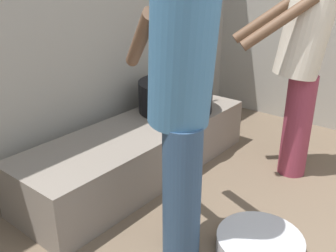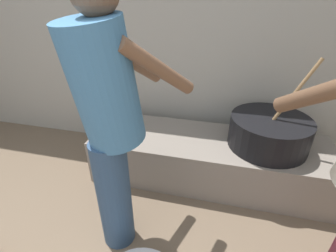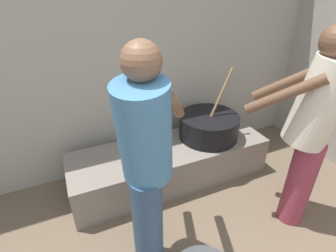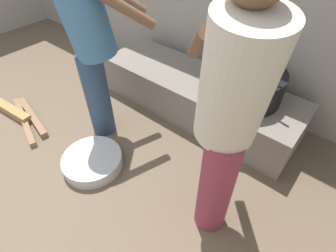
{
  "view_description": "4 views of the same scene",
  "coord_description": "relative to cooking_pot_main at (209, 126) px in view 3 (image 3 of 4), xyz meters",
  "views": [
    {
      "loc": [
        -1.03,
        0.2,
        1.42
      ],
      "look_at": [
        0.43,
        1.38,
        0.64
      ],
      "focal_mm": 39.88,
      "sensor_mm": 36.0,
      "label": 1
    },
    {
      "loc": [
        0.85,
        0.2,
        1.44
      ],
      "look_at": [
        0.53,
        1.5,
        0.7
      ],
      "focal_mm": 26.1,
      "sensor_mm": 36.0,
      "label": 2
    },
    {
      "loc": [
        -0.07,
        0.05,
        1.77
      ],
      "look_at": [
        0.46,
        1.24,
        1.03
      ],
      "focal_mm": 27.44,
      "sensor_mm": 36.0,
      "label": 3
    },
    {
      "loc": [
        1.83,
        0.2,
        1.66
      ],
      "look_at": [
        1.16,
        1.01,
        0.67
      ],
      "focal_mm": 27.64,
      "sensor_mm": 36.0,
      "label": 4
    }
  ],
  "objects": [
    {
      "name": "block_enclosure_rear",
      "position": [
        -1.21,
        0.5,
        0.68
      ],
      "size": [
        5.51,
        0.2,
        2.37
      ],
      "primitive_type": "cube",
      "color": "#9E998E",
      "rests_on": "ground_plane"
    },
    {
      "name": "hearth_ledge",
      "position": [
        -0.43,
        -0.02,
        -0.31
      ],
      "size": [
        1.92,
        0.6,
        0.38
      ],
      "primitive_type": "cube",
      "color": "slate",
      "rests_on": "ground_plane"
    },
    {
      "name": "cooking_pot_main",
      "position": [
        0.0,
        0.0,
        0.0
      ],
      "size": [
        0.59,
        0.59,
        0.69
      ],
      "color": "black",
      "rests_on": "hearth_ledge"
    },
    {
      "name": "cook_in_blue_shirt",
      "position": [
        -0.91,
        -0.74,
        0.38
      ],
      "size": [
        0.62,
        0.71,
        1.54
      ],
      "color": "navy",
      "rests_on": "ground_plane"
    },
    {
      "name": "cook_in_cream_shirt",
      "position": [
        0.27,
        -0.87,
        0.39
      ],
      "size": [
        0.66,
        0.71,
        1.56
      ],
      "color": "#8C3347",
      "rests_on": "ground_plane"
    }
  ]
}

